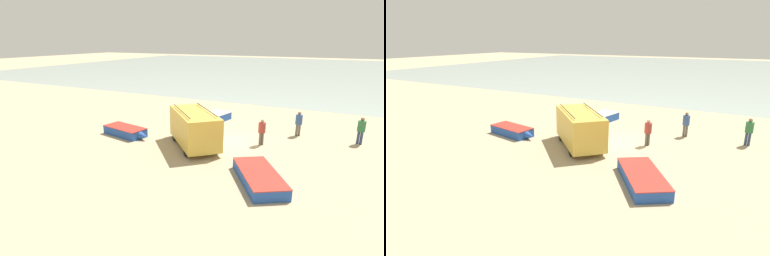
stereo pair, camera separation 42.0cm
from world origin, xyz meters
TOP-DOWN VIEW (x-y plane):
  - ground_plane at (0.00, 0.00)m, footprint 200.00×200.00m
  - sea_water at (0.00, 52.00)m, footprint 120.00×80.00m
  - parked_van at (-1.70, -1.84)m, footprint 4.72×4.85m
  - fishing_rowboat_0 at (3.24, -4.87)m, footprint 3.42×4.44m
  - fishing_rowboat_1 at (-2.96, 3.87)m, footprint 2.37×5.31m
  - fishing_rowboat_2 at (-6.94, -2.01)m, footprint 3.92×1.98m
  - fisherman_0 at (2.06, 0.31)m, footprint 0.45×0.45m
  - fisherman_1 at (3.89, 3.36)m, footprint 0.46×0.46m
  - fisherman_2 at (7.71, 3.32)m, footprint 0.47×0.47m

SIDE VIEW (x-z plane):
  - ground_plane at x=0.00m, z-range 0.00..0.00m
  - sea_water at x=0.00m, z-range 0.00..0.01m
  - fishing_rowboat_0 at x=3.24m, z-range 0.00..0.57m
  - fishing_rowboat_2 at x=-6.94m, z-range 0.00..0.61m
  - fishing_rowboat_1 at x=-2.96m, z-range 0.00..0.63m
  - fisherman_0 at x=2.06m, z-range 0.17..1.89m
  - fisherman_1 at x=3.89m, z-range 0.17..1.91m
  - fisherman_2 at x=7.71m, z-range 0.18..1.97m
  - parked_van at x=-1.70m, z-range 0.04..2.43m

